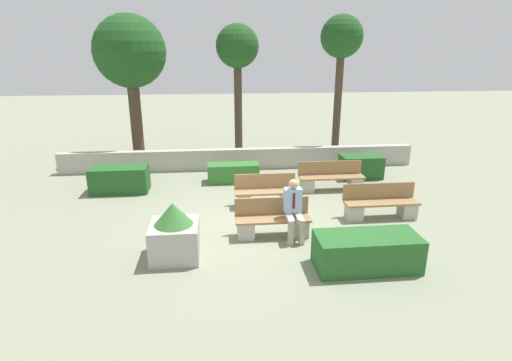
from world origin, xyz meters
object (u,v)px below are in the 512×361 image
(bench_back, at_px, (381,206))
(tree_center_left, at_px, (237,51))
(person_seated_man, at_px, (294,207))
(tree_leftmost, at_px, (130,54))
(bench_right_side, at_px, (266,195))
(bench_left_side, at_px, (331,180))
(bench_front, at_px, (273,223))
(tree_center_right, at_px, (341,42))
(planter_corner_left, at_px, (174,233))

(bench_back, distance_m, tree_center_left, 8.08)
(person_seated_man, xyz_separation_m, tree_leftmost, (-4.52, 7.19, 3.11))
(bench_right_side, distance_m, tree_leftmost, 7.57)
(person_seated_man, bearing_deg, tree_center_left, 95.61)
(tree_leftmost, bearing_deg, tree_center_left, 3.28)
(bench_left_side, relative_size, tree_center_left, 0.39)
(bench_front, relative_size, tree_center_right, 0.32)
(bench_right_side, height_order, tree_center_right, tree_center_right)
(bench_front, distance_m, bench_right_side, 1.79)
(bench_back, distance_m, tree_leftmost, 9.97)
(tree_leftmost, relative_size, tree_center_right, 1.00)
(tree_leftmost, distance_m, tree_center_left, 3.80)
(person_seated_man, distance_m, planter_corner_left, 2.58)
(bench_back, height_order, tree_leftmost, tree_leftmost)
(tree_leftmost, relative_size, tree_center_left, 1.06)
(tree_leftmost, xyz_separation_m, tree_center_left, (3.79, 0.22, 0.09))
(bench_back, distance_m, tree_center_right, 7.11)
(bench_back, bearing_deg, person_seated_man, -169.35)
(planter_corner_left, bearing_deg, bench_front, 20.53)
(bench_back, xyz_separation_m, planter_corner_left, (-4.84, -1.49, 0.21))
(planter_corner_left, bearing_deg, person_seated_man, 14.30)
(person_seated_man, bearing_deg, bench_back, 20.12)
(bench_back, distance_m, person_seated_man, 2.53)
(planter_corner_left, bearing_deg, bench_right_side, 50.23)
(bench_back, bearing_deg, bench_right_side, 149.01)
(bench_back, height_order, person_seated_man, person_seated_man)
(bench_right_side, relative_size, tree_center_right, 0.31)
(planter_corner_left, bearing_deg, bench_left_side, 40.72)
(tree_center_left, bearing_deg, bench_left_side, -61.11)
(bench_front, height_order, tree_center_right, tree_center_right)
(bench_front, bearing_deg, bench_right_side, 87.73)
(bench_right_side, xyz_separation_m, tree_center_left, (-0.36, 5.48, 3.60))
(bench_front, bearing_deg, person_seated_man, -17.37)
(tree_center_right, bearing_deg, bench_left_side, -108.11)
(bench_back, bearing_deg, tree_center_left, 105.64)
(bench_front, height_order, tree_center_left, tree_center_left)
(bench_front, xyz_separation_m, bench_left_side, (2.15, 2.85, 0.01))
(bench_back, height_order, tree_center_right, tree_center_right)
(tree_center_left, bearing_deg, tree_leftmost, -176.72)
(person_seated_man, distance_m, tree_center_right, 8.18)
(bench_left_side, xyz_separation_m, bench_right_side, (-2.08, -1.06, -0.01))
(bench_left_side, xyz_separation_m, planter_corner_left, (-4.21, -3.62, 0.20))
(person_seated_man, xyz_separation_m, tree_center_left, (-0.73, 7.41, 3.19))
(tree_leftmost, bearing_deg, planter_corner_left, -75.49)
(bench_front, xyz_separation_m, bench_right_side, (0.07, 1.79, -0.00))
(tree_leftmost, height_order, tree_center_left, tree_leftmost)
(bench_front, relative_size, person_seated_man, 1.26)
(person_seated_man, bearing_deg, bench_left_side, 60.16)
(tree_leftmost, bearing_deg, bench_front, -59.93)
(tree_center_left, xyz_separation_m, tree_center_right, (3.68, -0.62, 0.29))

